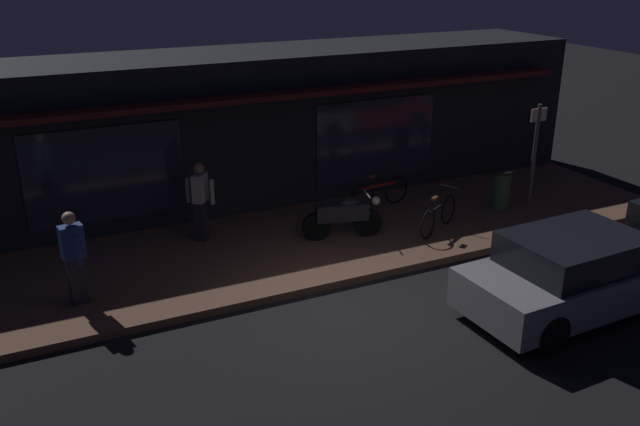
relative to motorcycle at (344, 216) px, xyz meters
The scene contains 11 objects.
ground_plane 3.06m from the motorcycle, 113.10° to the right, with size 60.00×60.00×0.00m, color black.
sidewalk_slab 1.33m from the motorcycle, 168.10° to the left, with size 18.00×4.00×0.15m, color brown.
storefront_building 3.99m from the motorcycle, 107.90° to the left, with size 18.00×3.30×3.60m.
motorcycle is the anchor object (origin of this frame).
bicycle_parked 2.01m from the motorcycle, 38.08° to the left, with size 1.65×0.42×0.91m.
bicycle_extra 2.08m from the motorcycle, 15.50° to the right, with size 1.46×0.86×0.91m.
person_photographer 5.43m from the motorcycle, behind, with size 0.41×0.62×1.67m.
person_bystander 2.98m from the motorcycle, 156.16° to the left, with size 0.54×0.44×1.67m.
sign_post 5.04m from the motorcycle, ahead, with size 0.44×0.09×2.40m.
trash_bin 4.13m from the motorcycle, ahead, with size 0.48×0.48×0.93m.
parked_car_near 4.76m from the motorcycle, 61.76° to the right, with size 4.17×1.92×1.42m.
Camera 1 is at (-4.94, -8.90, 5.82)m, focal length 38.07 mm.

